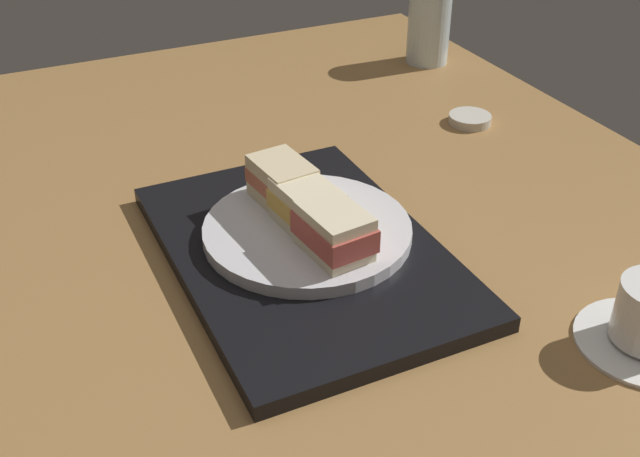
% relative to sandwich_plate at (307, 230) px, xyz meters
% --- Properties ---
extents(ground_plane, '(1.40, 1.00, 0.03)m').
position_rel_sandwich_plate_xyz_m(ground_plane, '(0.02, 0.02, -0.04)').
color(ground_plane, olive).
extents(serving_tray, '(0.40, 0.27, 0.02)m').
position_rel_sandwich_plate_xyz_m(serving_tray, '(0.01, -0.01, -0.02)').
color(serving_tray, black).
rests_on(serving_tray, ground_plane).
extents(sandwich_plate, '(0.23, 0.23, 0.01)m').
position_rel_sandwich_plate_xyz_m(sandwich_plate, '(0.00, 0.00, 0.00)').
color(sandwich_plate, silver).
rests_on(sandwich_plate, serving_tray).
extents(sandwich_near, '(0.09, 0.06, 0.05)m').
position_rel_sandwich_plate_xyz_m(sandwich_near, '(-0.06, -0.00, 0.03)').
color(sandwich_near, beige).
rests_on(sandwich_near, sandwich_plate).
extents(sandwich_middle, '(0.08, 0.06, 0.05)m').
position_rel_sandwich_plate_xyz_m(sandwich_middle, '(-0.00, 0.00, 0.03)').
color(sandwich_middle, beige).
rests_on(sandwich_middle, sandwich_plate).
extents(sandwich_far, '(0.09, 0.07, 0.05)m').
position_rel_sandwich_plate_xyz_m(sandwich_far, '(0.06, 0.00, 0.03)').
color(sandwich_far, beige).
rests_on(sandwich_far, sandwich_plate).
extents(drinking_glass, '(0.07, 0.07, 0.13)m').
position_rel_sandwich_plate_xyz_m(drinking_glass, '(-0.43, 0.42, 0.04)').
color(drinking_glass, silver).
rests_on(drinking_glass, ground_plane).
extents(small_sauce_dish, '(0.06, 0.06, 0.01)m').
position_rel_sandwich_plate_xyz_m(small_sauce_dish, '(-0.19, 0.35, -0.02)').
color(small_sauce_dish, beige).
rests_on(small_sauce_dish, ground_plane).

